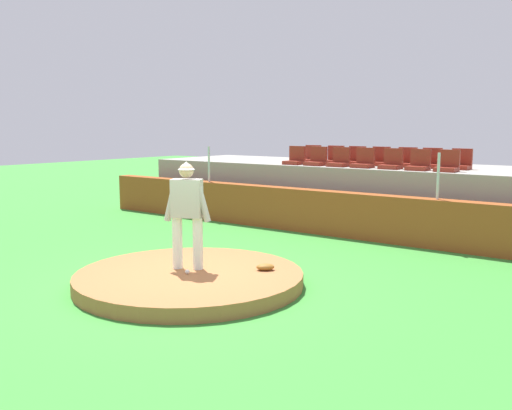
# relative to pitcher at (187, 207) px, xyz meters

# --- Properties ---
(ground_plane) EXTENTS (60.00, 60.00, 0.00)m
(ground_plane) POSITION_rel_pitcher_xyz_m (0.16, -0.14, -1.27)
(ground_plane) COLOR #3A8E34
(pitchers_mound) EXTENTS (3.73, 3.73, 0.23)m
(pitchers_mound) POSITION_rel_pitcher_xyz_m (0.16, -0.14, -1.16)
(pitchers_mound) COLOR #A36539
(pitchers_mound) RESTS_ON ground_plane
(pitcher) EXTENTS (0.77, 0.46, 1.79)m
(pitcher) POSITION_rel_pitcher_xyz_m (0.00, 0.00, 0.00)
(pitcher) COLOR white
(pitcher) RESTS_ON pitchers_mound
(baseball) EXTENTS (0.07, 0.07, 0.07)m
(baseball) POSITION_rel_pitcher_xyz_m (0.23, -0.26, -1.00)
(baseball) COLOR white
(baseball) RESTS_ON pitchers_mound
(fielding_glove) EXTENTS (0.36, 0.35, 0.11)m
(fielding_glove) POSITION_rel_pitcher_xyz_m (1.11, 0.68, -0.99)
(fielding_glove) COLOR brown
(fielding_glove) RESTS_ON pitchers_mound
(brick_barrier) EXTENTS (15.54, 0.40, 1.06)m
(brick_barrier) POSITION_rel_pitcher_xyz_m (0.16, 5.09, -0.74)
(brick_barrier) COLOR #95461D
(brick_barrier) RESTS_ON ground_plane
(fence_post_left) EXTENTS (0.06, 0.06, 0.99)m
(fence_post_left) POSITION_rel_pitcher_xyz_m (-4.00, 5.09, 0.28)
(fence_post_left) COLOR silver
(fence_post_left) RESTS_ON brick_barrier
(fence_post_right) EXTENTS (0.06, 0.06, 0.99)m
(fence_post_right) POSITION_rel_pitcher_xyz_m (2.44, 5.09, 0.28)
(fence_post_right) COLOR silver
(fence_post_right) RESTS_ON brick_barrier
(bleacher_platform) EXTENTS (13.80, 3.44, 1.56)m
(bleacher_platform) POSITION_rel_pitcher_xyz_m (0.16, 7.49, -0.49)
(bleacher_platform) COLOR gray
(bleacher_platform) RESTS_ON ground_plane
(stadium_chair_0) EXTENTS (0.48, 0.44, 0.50)m
(stadium_chair_0) POSITION_rel_pitcher_xyz_m (-1.91, 6.29, 0.45)
(stadium_chair_0) COLOR maroon
(stadium_chair_0) RESTS_ON bleacher_platform
(stadium_chair_1) EXTENTS (0.48, 0.44, 0.50)m
(stadium_chair_1) POSITION_rel_pitcher_xyz_m (-1.23, 6.29, 0.45)
(stadium_chair_1) COLOR maroon
(stadium_chair_1) RESTS_ON bleacher_platform
(stadium_chair_2) EXTENTS (0.48, 0.44, 0.50)m
(stadium_chair_2) POSITION_rel_pitcher_xyz_m (-0.56, 6.30, 0.45)
(stadium_chair_2) COLOR maroon
(stadium_chair_2) RESTS_ON bleacher_platform
(stadium_chair_3) EXTENTS (0.48, 0.44, 0.50)m
(stadium_chair_3) POSITION_rel_pitcher_xyz_m (0.14, 6.29, 0.45)
(stadium_chair_3) COLOR maroon
(stadium_chair_3) RESTS_ON bleacher_platform
(stadium_chair_4) EXTENTS (0.48, 0.44, 0.50)m
(stadium_chair_4) POSITION_rel_pitcher_xyz_m (0.87, 6.32, 0.45)
(stadium_chair_4) COLOR maroon
(stadium_chair_4) RESTS_ON bleacher_platform
(stadium_chair_5) EXTENTS (0.48, 0.44, 0.50)m
(stadium_chair_5) POSITION_rel_pitcher_xyz_m (1.56, 6.29, 0.45)
(stadium_chair_5) COLOR maroon
(stadium_chair_5) RESTS_ON bleacher_platform
(stadium_chair_6) EXTENTS (0.48, 0.44, 0.50)m
(stadium_chair_6) POSITION_rel_pitcher_xyz_m (2.24, 6.30, 0.45)
(stadium_chair_6) COLOR maroon
(stadium_chair_6) RESTS_ON bleacher_platform
(stadium_chair_7) EXTENTS (0.48, 0.44, 0.50)m
(stadium_chair_7) POSITION_rel_pitcher_xyz_m (-1.95, 7.22, 0.45)
(stadium_chair_7) COLOR maroon
(stadium_chair_7) RESTS_ON bleacher_platform
(stadium_chair_8) EXTENTS (0.48, 0.44, 0.50)m
(stadium_chair_8) POSITION_rel_pitcher_xyz_m (-1.21, 7.21, 0.45)
(stadium_chair_8) COLOR maroon
(stadium_chair_8) RESTS_ON bleacher_platform
(stadium_chair_9) EXTENTS (0.48, 0.44, 0.50)m
(stadium_chair_9) POSITION_rel_pitcher_xyz_m (-0.53, 7.17, 0.45)
(stadium_chair_9) COLOR maroon
(stadium_chair_9) RESTS_ON bleacher_platform
(stadium_chair_10) EXTENTS (0.48, 0.44, 0.50)m
(stadium_chair_10) POSITION_rel_pitcher_xyz_m (0.16, 7.21, 0.45)
(stadium_chair_10) COLOR maroon
(stadium_chair_10) RESTS_ON bleacher_platform
(stadium_chair_11) EXTENTS (0.48, 0.44, 0.50)m
(stadium_chair_11) POSITION_rel_pitcher_xyz_m (0.89, 7.19, 0.45)
(stadium_chair_11) COLOR maroon
(stadium_chair_11) RESTS_ON bleacher_platform
(stadium_chair_12) EXTENTS (0.48, 0.44, 0.50)m
(stadium_chair_12) POSITION_rel_pitcher_xyz_m (1.54, 7.17, 0.45)
(stadium_chair_12) COLOR maroon
(stadium_chair_12) RESTS_ON bleacher_platform
(stadium_chair_13) EXTENTS (0.48, 0.44, 0.50)m
(stadium_chair_13) POSITION_rel_pitcher_xyz_m (2.27, 7.16, 0.45)
(stadium_chair_13) COLOR maroon
(stadium_chair_13) RESTS_ON bleacher_platform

